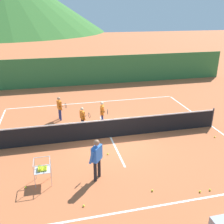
{
  "coord_description": "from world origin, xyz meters",
  "views": [
    {
      "loc": [
        -2.47,
        -10.92,
        5.86
      ],
      "look_at": [
        0.19,
        0.48,
        1.14
      ],
      "focal_mm": 41.0,
      "sensor_mm": 36.0,
      "label": 1
    }
  ],
  "objects_px": {
    "instructor": "(97,156)",
    "tennis_ball_0": "(152,190)",
    "tennis_ball_6": "(26,187)",
    "tennis_ball_7": "(84,206)",
    "tennis_ball_4": "(215,137)",
    "student_1": "(83,116)",
    "student_0": "(60,106)",
    "tennis_net": "(110,128)",
    "tennis_ball_3": "(108,154)",
    "tennis_ball_2": "(210,190)",
    "ball_cart": "(42,168)",
    "student_2": "(102,111)",
    "tennis_ball_1": "(200,191)"
  },
  "relations": [
    {
      "from": "tennis_net",
      "to": "tennis_ball_4",
      "type": "bearing_deg",
      "value": -13.5
    },
    {
      "from": "tennis_ball_1",
      "to": "tennis_ball_3",
      "type": "height_order",
      "value": "same"
    },
    {
      "from": "tennis_ball_1",
      "to": "tennis_ball_2",
      "type": "relative_size",
      "value": 1.0
    },
    {
      "from": "tennis_ball_6",
      "to": "tennis_ball_3",
      "type": "bearing_deg",
      "value": 24.79
    },
    {
      "from": "ball_cart",
      "to": "tennis_ball_3",
      "type": "distance_m",
      "value": 3.04
    },
    {
      "from": "tennis_ball_6",
      "to": "tennis_ball_7",
      "type": "height_order",
      "value": "same"
    },
    {
      "from": "student_0",
      "to": "ball_cart",
      "type": "xyz_separation_m",
      "value": [
        -0.87,
        -5.67,
        -0.21
      ]
    },
    {
      "from": "tennis_net",
      "to": "instructor",
      "type": "distance_m",
      "value": 3.35
    },
    {
      "from": "tennis_net",
      "to": "tennis_ball_6",
      "type": "height_order",
      "value": "tennis_net"
    },
    {
      "from": "tennis_net",
      "to": "instructor",
      "type": "relative_size",
      "value": 6.93
    },
    {
      "from": "tennis_ball_4",
      "to": "tennis_ball_7",
      "type": "height_order",
      "value": "same"
    },
    {
      "from": "student_1",
      "to": "tennis_ball_3",
      "type": "height_order",
      "value": "student_1"
    },
    {
      "from": "tennis_ball_0",
      "to": "student_2",
      "type": "bearing_deg",
      "value": 96.02
    },
    {
      "from": "ball_cart",
      "to": "tennis_ball_6",
      "type": "relative_size",
      "value": 13.22
    },
    {
      "from": "tennis_ball_3",
      "to": "ball_cart",
      "type": "bearing_deg",
      "value": -153.77
    },
    {
      "from": "instructor",
      "to": "student_0",
      "type": "height_order",
      "value": "instructor"
    },
    {
      "from": "tennis_ball_0",
      "to": "tennis_net",
      "type": "bearing_deg",
      "value": 96.93
    },
    {
      "from": "tennis_ball_3",
      "to": "tennis_ball_6",
      "type": "height_order",
      "value": "same"
    },
    {
      "from": "ball_cart",
      "to": "tennis_ball_1",
      "type": "height_order",
      "value": "ball_cart"
    },
    {
      "from": "student_0",
      "to": "tennis_ball_4",
      "type": "relative_size",
      "value": 19.69
    },
    {
      "from": "instructor",
      "to": "tennis_ball_4",
      "type": "xyz_separation_m",
      "value": [
        6.19,
        1.89,
        -0.94
      ]
    },
    {
      "from": "student_1",
      "to": "tennis_ball_7",
      "type": "xyz_separation_m",
      "value": [
        -0.71,
        -5.7,
        -0.69
      ]
    },
    {
      "from": "tennis_ball_4",
      "to": "ball_cart",
      "type": "bearing_deg",
      "value": -168.35
    },
    {
      "from": "student_2",
      "to": "tennis_ball_6",
      "type": "distance_m",
      "value": 5.94
    },
    {
      "from": "student_0",
      "to": "tennis_ball_2",
      "type": "height_order",
      "value": "student_0"
    },
    {
      "from": "student_1",
      "to": "tennis_ball_4",
      "type": "bearing_deg",
      "value": -21.66
    },
    {
      "from": "tennis_ball_2",
      "to": "tennis_ball_6",
      "type": "distance_m",
      "value": 6.45
    },
    {
      "from": "tennis_ball_4",
      "to": "tennis_ball_6",
      "type": "height_order",
      "value": "same"
    },
    {
      "from": "student_2",
      "to": "tennis_ball_3",
      "type": "height_order",
      "value": "student_2"
    },
    {
      "from": "student_2",
      "to": "ball_cart",
      "type": "xyz_separation_m",
      "value": [
        -3.06,
        -4.4,
        -0.2
      ]
    },
    {
      "from": "student_0",
      "to": "student_1",
      "type": "xyz_separation_m",
      "value": [
        1.1,
        -1.54,
        -0.08
      ]
    },
    {
      "from": "tennis_net",
      "to": "tennis_ball_4",
      "type": "distance_m",
      "value": 5.14
    },
    {
      "from": "tennis_ball_0",
      "to": "tennis_ball_2",
      "type": "xyz_separation_m",
      "value": [
        1.96,
        -0.42,
        0.0
      ]
    },
    {
      "from": "student_1",
      "to": "tennis_ball_2",
      "type": "bearing_deg",
      "value": -58.25
    },
    {
      "from": "tennis_ball_7",
      "to": "student_1",
      "type": "bearing_deg",
      "value": 82.94
    },
    {
      "from": "ball_cart",
      "to": "tennis_ball_6",
      "type": "height_order",
      "value": "ball_cart"
    },
    {
      "from": "tennis_ball_7",
      "to": "tennis_ball_0",
      "type": "bearing_deg",
      "value": 4.63
    },
    {
      "from": "student_0",
      "to": "student_1",
      "type": "relative_size",
      "value": 1.11
    },
    {
      "from": "student_0",
      "to": "student_1",
      "type": "height_order",
      "value": "student_0"
    },
    {
      "from": "student_0",
      "to": "tennis_net",
      "type": "bearing_deg",
      "value": -50.65
    },
    {
      "from": "tennis_net",
      "to": "tennis_ball_3",
      "type": "height_order",
      "value": "tennis_net"
    },
    {
      "from": "instructor",
      "to": "tennis_ball_0",
      "type": "distance_m",
      "value": 2.28
    },
    {
      "from": "student_2",
      "to": "tennis_ball_1",
      "type": "relative_size",
      "value": 19.44
    },
    {
      "from": "instructor",
      "to": "student_2",
      "type": "xyz_separation_m",
      "value": [
        1.12,
        4.62,
        -0.17
      ]
    },
    {
      "from": "ball_cart",
      "to": "tennis_ball_3",
      "type": "bearing_deg",
      "value": 26.23
    },
    {
      "from": "tennis_ball_1",
      "to": "tennis_ball_4",
      "type": "relative_size",
      "value": 1.0
    },
    {
      "from": "tennis_ball_2",
      "to": "tennis_ball_7",
      "type": "relative_size",
      "value": 1.0
    },
    {
      "from": "instructor",
      "to": "student_2",
      "type": "distance_m",
      "value": 4.75
    },
    {
      "from": "tennis_net",
      "to": "tennis_ball_1",
      "type": "height_order",
      "value": "tennis_net"
    },
    {
      "from": "tennis_ball_0",
      "to": "ball_cart",
      "type": "bearing_deg",
      "value": 159.48
    }
  ]
}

